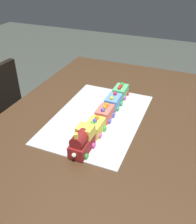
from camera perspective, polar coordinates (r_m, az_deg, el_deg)
ground_plane at (r=1.73m, az=1.62°, el=-22.06°), size 8.00×8.00×0.00m
dining_table at (r=1.27m, az=2.05°, el=-5.31°), size 1.40×1.00×0.74m
cake_board at (r=1.20m, az=0.00°, el=-1.28°), size 0.60×0.40×0.00m
cake_locomotive at (r=0.99m, az=-3.67°, el=-6.61°), size 0.14×0.08×0.12m
cake_car_caboose_lemon at (r=1.09m, az=-0.70°, el=-3.38°), size 0.10×0.08×0.07m
cake_car_hopper_coral at (r=1.18m, az=1.54°, el=-0.27°), size 0.10×0.08×0.07m
cake_car_flatbed_sky_blue at (r=1.28m, az=3.46°, el=2.36°), size 0.10×0.08×0.07m
cake_car_gondola_mint_green at (r=1.37m, az=5.12°, el=4.67°), size 0.10×0.08×0.07m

